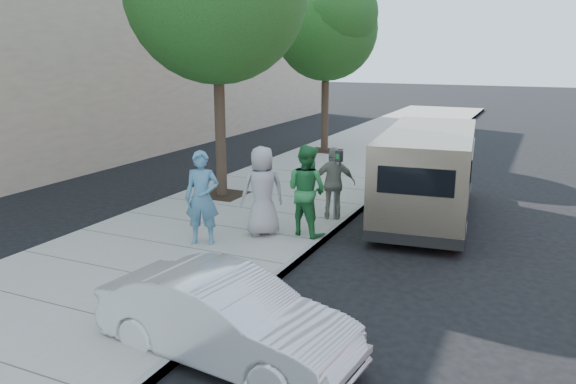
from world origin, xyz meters
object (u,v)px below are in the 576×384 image
Objects in this scene: person_green_shirt at (306,190)px; person_gray_shirt at (262,191)px; tree_far at (327,24)px; person_officer at (202,198)px; van at (428,172)px; sedan at (227,318)px; parking_meter at (336,170)px; person_striped_polo at (334,183)px.

person_green_shirt is 1.01× the size of person_gray_shirt.
tree_far is 11.88m from person_officer.
van is 1.67× the size of sedan.
person_green_shirt reaches higher than parking_meter.
person_officer reaches higher than person_striped_polo.
parking_meter is (3.50, -8.47, -3.56)m from tree_far.
parking_meter is at bearing 34.38° from person_officer.
van is at bearing -109.95° from person_green_shirt.
person_gray_shirt reaches higher than parking_meter.
person_officer reaches higher than sedan.
person_striped_polo is at bearing -67.69° from tree_far.
person_gray_shirt is at bearing -76.12° from tree_far.
person_striped_polo is (0.95, 1.72, -0.11)m from person_gray_shirt.
parking_meter is 6.15m from sedan.
van reaches higher than person_striped_polo.
van is at bearing 27.72° from person_officer.
tree_far is at bearing -90.81° from person_striped_polo.
person_gray_shirt is (-1.00, -1.67, -0.23)m from parking_meter.
sedan is 2.13× the size of person_striped_polo.
van is 3.14× the size of person_gray_shirt.
sedan is (0.75, -6.06, -0.73)m from parking_meter.
person_green_shirt is (-1.96, -2.73, -0.03)m from van.
person_green_shirt reaches higher than person_striped_polo.
parking_meter is 0.86× the size of person_officer.
person_officer is at bearing -137.18° from van.
person_green_shirt is at bearing -77.69° from parking_meter.
person_striped_polo reaches higher than sedan.
tree_far is 9.54m from van.
tree_far reaches higher than person_officer.
person_officer is at bearing 43.40° from sedan.
parking_meter is at bearing -67.52° from tree_far.
person_green_shirt reaches higher than person_gray_shirt.
person_striped_polo is at bearing 13.60° from sedan.
tree_far is 4.02× the size of parking_meter.
person_striped_polo is (1.78, 2.72, -0.11)m from person_officer.
van is at bearing 59.86° from parking_meter.
person_striped_polo is (0.13, 1.31, -0.12)m from person_green_shirt.
van is 3.55× the size of person_striped_polo.
parking_meter is 0.27× the size of van.
tree_far is at bearing 132.81° from parking_meter.
van is 5.49m from person_officer.
van is (5.29, -7.00, -3.75)m from tree_far.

